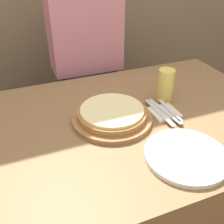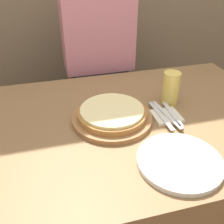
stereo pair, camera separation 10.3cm
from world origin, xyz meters
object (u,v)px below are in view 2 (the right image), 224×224
(spoon, at_px, (172,114))
(diner_person, at_px, (99,77))
(fork, at_px, (161,115))
(dinner_knife, at_px, (167,114))
(pizza_on_board, at_px, (112,115))
(dinner_plate, at_px, (179,161))
(beer_glass, at_px, (171,87))

(spoon, height_order, diner_person, diner_person)
(diner_person, bearing_deg, spoon, -74.66)
(fork, distance_m, dinner_knife, 0.02)
(fork, distance_m, spoon, 0.05)
(pizza_on_board, xyz_separation_m, dinner_plate, (0.15, -0.29, -0.02))
(fork, xyz_separation_m, dinner_knife, (0.02, 0.00, 0.00))
(pizza_on_board, distance_m, diner_person, 0.61)
(dinner_knife, relative_size, spoon, 1.18)
(beer_glass, xyz_separation_m, fork, (-0.09, -0.10, -0.07))
(dinner_knife, bearing_deg, spoon, -0.00)
(dinner_knife, bearing_deg, beer_glass, 59.98)
(spoon, xyz_separation_m, diner_person, (-0.17, 0.63, -0.10))
(dinner_plate, relative_size, dinner_knife, 1.28)
(beer_glass, height_order, diner_person, diner_person)
(spoon, bearing_deg, diner_person, 105.34)
(beer_glass, height_order, fork, beer_glass)
(dinner_knife, distance_m, spoon, 0.02)
(fork, height_order, dinner_knife, same)
(pizza_on_board, bearing_deg, dinner_knife, -9.34)
(fork, bearing_deg, dinner_plate, -100.52)
(spoon, bearing_deg, beer_glass, 71.37)
(dinner_plate, distance_m, fork, 0.26)
(dinner_plate, xyz_separation_m, spoon, (0.10, 0.26, 0.01))
(fork, bearing_deg, pizza_on_board, 169.49)
(dinner_knife, xyz_separation_m, diner_person, (-0.15, 0.63, -0.10))
(pizza_on_board, distance_m, dinner_plate, 0.33)
(beer_glass, xyz_separation_m, dinner_plate, (-0.13, -0.36, -0.07))
(pizza_on_board, distance_m, fork, 0.20)
(beer_glass, distance_m, fork, 0.15)
(pizza_on_board, xyz_separation_m, spoon, (0.25, -0.04, -0.01))
(fork, relative_size, diner_person, 0.16)
(pizza_on_board, bearing_deg, diner_person, 82.89)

